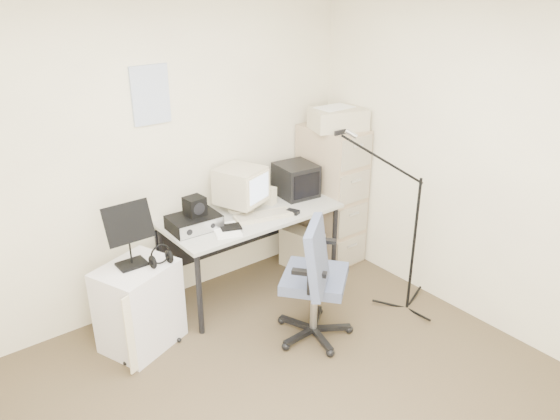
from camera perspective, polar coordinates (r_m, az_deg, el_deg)
floor at (r=3.73m, az=2.50°, el=-20.62°), size 3.60×3.60×0.01m
wall_back at (r=4.40m, az=-12.61°, el=5.32°), size 3.60×0.02×2.50m
wall_right at (r=4.30m, az=21.46°, el=3.78°), size 0.02×3.60×2.50m
wall_calendar at (r=4.26m, az=-13.39°, el=11.61°), size 0.30×0.02×0.44m
filing_cabinet at (r=5.20m, az=5.35°, el=1.64°), size 0.40×0.60×1.30m
printer at (r=4.94m, az=6.08°, el=9.46°), size 0.55×0.46×0.18m
desk at (r=4.76m, az=-2.96°, el=-4.30°), size 1.50×0.70×0.73m
crt_monitor at (r=4.59m, az=-4.15°, el=2.17°), size 0.44×0.45×0.37m
crt_tv at (r=4.91m, az=1.67°, el=3.18°), size 0.35×0.37×0.29m
desk_speaker at (r=4.73m, az=-0.98°, el=1.49°), size 0.11×0.11×0.15m
keyboard at (r=4.50m, az=-1.74°, el=-0.63°), size 0.50×0.28×0.03m
mouse at (r=4.57m, az=1.35°, el=-0.18°), size 0.10×0.12×0.03m
radio_receiver at (r=4.34m, az=-8.98°, el=-1.26°), size 0.40×0.30×0.11m
radio_speaker at (r=4.31m, az=-8.91°, el=0.42°), size 0.16×0.15×0.15m
papers at (r=4.29m, az=-5.60°, el=-2.10°), size 0.28×0.32×0.02m
pc_tower at (r=5.15m, az=2.30°, el=-4.13°), size 0.27×0.44×0.38m
office_chair at (r=4.07m, az=3.65°, el=-6.91°), size 0.85×0.85×1.05m
side_cart at (r=4.22m, az=-14.49°, el=-9.68°), size 0.65×0.59×0.66m
music_stand at (r=3.97m, az=-15.57°, el=-2.47°), size 0.38×0.28×0.49m
headphones at (r=4.01m, az=-12.34°, el=-4.93°), size 0.18×0.18×0.03m
mic_stand at (r=4.42m, az=14.01°, el=-1.62°), size 0.03×0.03×1.51m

